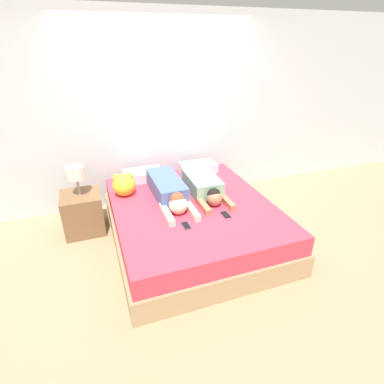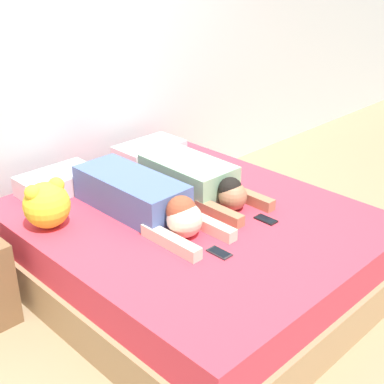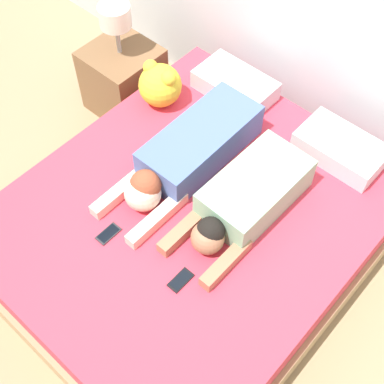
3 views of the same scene
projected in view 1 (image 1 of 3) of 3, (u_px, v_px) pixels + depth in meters
name	position (u px, v px, depth m)	size (l,w,h in m)	color
ground_plane	(192.00, 237.00, 3.74)	(12.00, 12.00, 0.00)	#9E8460
wall_back	(162.00, 113.00, 4.19)	(12.00, 0.06, 2.60)	silver
bed	(192.00, 221.00, 3.63)	(1.85, 2.17, 0.49)	tan
pillow_head_left	(143.00, 175.00, 4.10)	(0.51, 0.30, 0.13)	silver
pillow_head_right	(198.00, 168.00, 4.35)	(0.51, 0.30, 0.13)	silver
person_left	(169.00, 191.00, 3.58)	(0.35, 1.12, 0.24)	#4C66A5
person_right	(204.00, 186.00, 3.70)	(0.37, 0.92, 0.21)	#8CBF99
cell_phone_left	(186.00, 225.00, 3.09)	(0.07, 0.14, 0.01)	#2D2D33
cell_phone_right	(226.00, 215.00, 3.28)	(0.07, 0.14, 0.01)	black
plush_toy	(124.00, 184.00, 3.65)	(0.28, 0.28, 0.29)	yellow
nightstand	(83.00, 211.00, 3.76)	(0.47, 0.47, 0.88)	brown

